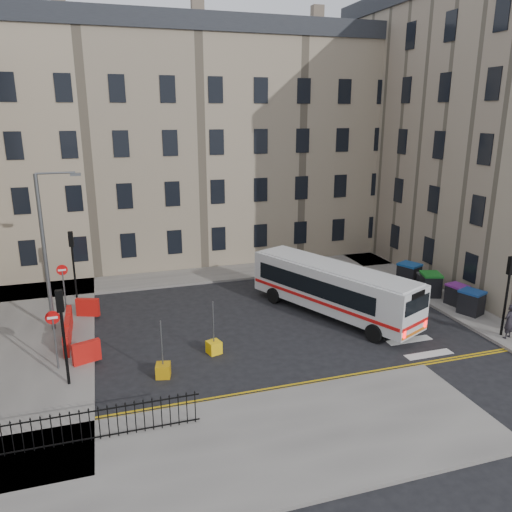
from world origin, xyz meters
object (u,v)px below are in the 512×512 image
streetlamp (44,251)px  bus (332,287)px  wheelie_bin_a (471,302)px  bollard_yellow (214,347)px  wheelie_bin_e (409,274)px  bollard_chevron (163,370)px  pedestrian (509,321)px  wheelie_bin_d (427,283)px  wheelie_bin_c (430,284)px  wheelie_bin_b (457,294)px

streetlamp → bus: streetlamp is taller
wheelie_bin_a → bollard_yellow: size_ratio=2.53×
wheelie_bin_e → bollard_yellow: wheelie_bin_e is taller
bollard_chevron → wheelie_bin_a: bearing=5.4°
wheelie_bin_a → wheelie_bin_e: (-0.47, 5.26, 0.04)m
wheelie_bin_e → pedestrian: pedestrian is taller
bollard_chevron → wheelie_bin_e: bearing=22.3°
wheelie_bin_d → pedestrian: size_ratio=0.69×
streetlamp → wheelie_bin_c: streetlamp is taller
bus → wheelie_bin_d: bearing=-15.5°
wheelie_bin_c → bollard_chevron: wheelie_bin_c is taller
wheelie_bin_c → bus: bearing=-156.2°
wheelie_bin_d → bollard_yellow: size_ratio=2.03×
wheelie_bin_d → bollard_yellow: (-14.36, -3.75, -0.46)m
bus → bollard_chevron: 10.80m
pedestrian → bollard_chevron: size_ratio=2.96×
streetlamp → bollard_chevron: (4.83, -6.33, -4.04)m
wheelie_bin_a → wheelie_bin_b: bearing=60.9°
pedestrian → wheelie_bin_d: bearing=-109.5°
wheelie_bin_b → pedestrian: pedestrian is taller
wheelie_bin_a → bollard_yellow: bearing=158.0°
wheelie_bin_b → bollard_yellow: (-14.81, -1.54, -0.45)m
wheelie_bin_d → bollard_chevron: bearing=-154.0°
streetlamp → wheelie_bin_b: 22.73m
wheelie_bin_e → bollard_chevron: 18.11m
wheelie_bin_d → streetlamp: bearing=-174.0°
streetlamp → wheelie_bin_e: streetlamp is taller
streetlamp → wheelie_bin_a: size_ratio=5.37×
bus → streetlamp: bearing=146.7°
bollard_yellow → wheelie_bin_c: bearing=13.0°
bus → pedestrian: 8.91m
bus → wheelie_bin_b: bus is taller
streetlamp → wheelie_bin_d: (21.75, -1.09, -3.58)m
wheelie_bin_a → bollard_chevron: (-17.21, -1.62, -0.52)m
streetlamp → wheelie_bin_b: bearing=-8.5°
bus → wheelie_bin_b: (7.47, -1.08, -0.87)m
wheelie_bin_b → bollard_chevron: bearing=178.4°
streetlamp → bollard_yellow: (7.39, -4.84, -4.04)m
wheelie_bin_b → streetlamp: bearing=160.0°
bollard_chevron → bus: bearing=22.5°
wheelie_bin_c → wheelie_bin_e: wheelie_bin_e is taller
bus → wheelie_bin_c: (6.93, 0.67, -0.76)m
wheelie_bin_d → pedestrian: 6.79m
wheelie_bin_d → bollard_yellow: 14.85m
streetlamp → wheelie_bin_d: 22.07m
wheelie_bin_b → bollard_yellow: wheelie_bin_b is taller
wheelie_bin_d → bollard_chevron: wheelie_bin_d is taller
bus → wheelie_bin_c: size_ratio=6.63×
wheelie_bin_b → bus: bearing=160.3°
streetlamp → bus: bearing=-8.6°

